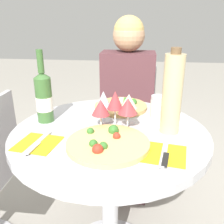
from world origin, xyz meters
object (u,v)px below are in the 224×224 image
at_px(pizza_large, 108,143).
at_px(chair_behind_diner, 127,124).
at_px(dining_table, 110,163).
at_px(tall_carafe, 172,94).
at_px(seated_diner, 126,114).
at_px(wine_bottle, 44,97).

bearing_deg(pizza_large, chair_behind_diner, 88.40).
xyz_separation_m(dining_table, tall_carafe, (0.25, 0.02, 0.33)).
relative_size(seated_diner, pizza_large, 3.84).
bearing_deg(tall_carafe, dining_table, -176.42).
xyz_separation_m(pizza_large, tall_carafe, (0.24, 0.15, 0.15)).
distance_m(chair_behind_diner, tall_carafe, 0.93).
height_order(dining_table, chair_behind_diner, chair_behind_diner).
height_order(chair_behind_diner, wine_bottle, wine_bottle).
bearing_deg(tall_carafe, wine_bottle, 174.67).
bearing_deg(chair_behind_diner, tall_carafe, 105.48).
relative_size(dining_table, seated_diner, 0.69).
bearing_deg(tall_carafe, seated_diner, 108.56).
bearing_deg(dining_table, tall_carafe, 3.58).
distance_m(dining_table, seated_diner, 0.65).
bearing_deg(wine_bottle, tall_carafe, -5.33).
distance_m(pizza_large, tall_carafe, 0.32).
height_order(seated_diner, pizza_large, seated_diner).
bearing_deg(seated_diner, wine_bottle, 59.89).
relative_size(seated_diner, tall_carafe, 3.46).
bearing_deg(dining_table, wine_bottle, 167.59).
distance_m(chair_behind_diner, wine_bottle, 0.91).
bearing_deg(dining_table, chair_behind_diner, 87.50).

